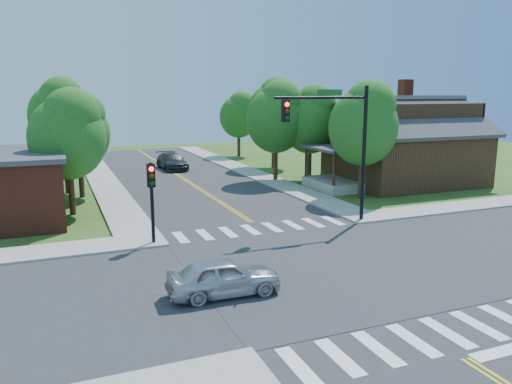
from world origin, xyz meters
name	(u,v)px	position (x,y,z in m)	size (l,w,h in m)	color
ground	(322,268)	(0.00, 0.00, 0.00)	(100.00, 100.00, 0.00)	#375219
road_ns	(322,268)	(0.00, 0.00, 0.02)	(10.00, 90.00, 0.04)	#2D2D30
road_ew	(322,267)	(0.00, 0.00, 0.03)	(90.00, 10.00, 0.04)	#2D2D30
intersection_patch	(322,268)	(0.00, 0.00, 0.00)	(10.20, 10.20, 0.06)	#2D2D30
sidewalk_ne	(396,179)	(15.82, 15.82, 0.07)	(40.00, 40.00, 0.14)	#9E9B93
crosswalk_north	(261,228)	(0.00, 6.20, 0.05)	(8.85, 2.00, 0.01)	white
crosswalk_south	(430,336)	(0.00, -6.20, 0.05)	(8.85, 2.00, 0.01)	white
centerline	(322,267)	(0.00, 0.00, 0.05)	(0.30, 90.00, 0.01)	yellow
signal_mast_ne	(337,133)	(3.91, 5.59, 4.85)	(5.30, 0.42, 7.20)	black
signal_pole_nw	(152,188)	(-5.60, 5.58, 2.66)	(0.34, 0.42, 3.80)	black
house_ne	(404,140)	(15.11, 14.23, 3.33)	(13.05, 8.80, 7.11)	#361A12
tree_e_a	(365,122)	(9.08, 10.69, 5.03)	(4.51, 4.29, 7.67)	#382314
tree_e_b	(312,118)	(9.20, 18.05, 4.91)	(4.41, 4.19, 7.50)	#382314
tree_e_c	(275,108)	(9.43, 25.50, 5.43)	(4.87, 4.63, 8.28)	#382314
tree_e_d	(240,114)	(9.36, 34.58, 4.62)	(4.15, 3.94, 7.05)	#382314
tree_w_a	(69,132)	(-8.68, 13.14, 4.69)	(4.21, 4.00, 7.16)	#382314
tree_w_b	(65,129)	(-8.72, 19.90, 4.45)	(4.00, 3.80, 6.79)	#382314
tree_w_c	(60,111)	(-8.83, 27.53, 5.34)	(4.80, 4.56, 8.15)	#382314
tree_w_d	(60,116)	(-8.64, 37.21, 4.56)	(4.09, 3.89, 6.96)	#382314
tree_house	(277,115)	(6.58, 18.73, 5.14)	(4.62, 4.39, 7.85)	#382314
tree_bldg	(79,129)	(-7.90, 18.00, 4.54)	(4.08, 3.87, 6.93)	#382314
car_silver	(224,278)	(-4.49, -1.15, 0.66)	(3.94, 1.73, 1.32)	silver
car_dgrey	(172,162)	(0.31, 27.79, 0.72)	(2.25, 5.06, 1.44)	#282B2C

